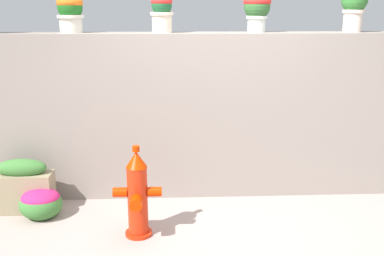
# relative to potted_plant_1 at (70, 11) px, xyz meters

# --- Properties ---
(ground_plane) EXTENTS (24.00, 24.00, 0.00)m
(ground_plane) POSITION_rel_potted_plant_1_xyz_m (1.44, -1.16, -1.95)
(ground_plane) COLOR #A48F88
(stone_wall) EXTENTS (5.31, 0.40, 1.74)m
(stone_wall) POSITION_rel_potted_plant_1_xyz_m (1.44, -0.03, -1.08)
(stone_wall) COLOR gray
(stone_wall) RESTS_ON ground
(potted_plant_1) EXTENTS (0.27, 0.27, 0.38)m
(potted_plant_1) POSITION_rel_potted_plant_1_xyz_m (0.00, 0.00, 0.00)
(potted_plant_1) COLOR beige
(potted_plant_1) RESTS_ON stone_wall
(potted_plant_2) EXTENTS (0.24, 0.24, 0.37)m
(potted_plant_2) POSITION_rel_potted_plant_1_xyz_m (0.92, -0.06, -0.00)
(potted_plant_2) COLOR beige
(potted_plant_2) RESTS_ON stone_wall
(potted_plant_3) EXTENTS (0.29, 0.29, 0.40)m
(potted_plant_3) POSITION_rel_potted_plant_1_xyz_m (1.89, 0.01, 0.03)
(potted_plant_3) COLOR silver
(potted_plant_3) RESTS_ON stone_wall
(potted_plant_4) EXTENTS (0.28, 0.28, 0.46)m
(potted_plant_4) POSITION_rel_potted_plant_1_xyz_m (2.89, -0.02, 0.08)
(potted_plant_4) COLOR beige
(potted_plant_4) RESTS_ON stone_wall
(fire_hydrant) EXTENTS (0.43, 0.35, 0.84)m
(fire_hydrant) POSITION_rel_potted_plant_1_xyz_m (0.70, -1.03, -1.57)
(fire_hydrant) COLOR red
(fire_hydrant) RESTS_ON ground
(flower_bush_left) EXTENTS (0.41, 0.37, 0.30)m
(flower_bush_left) POSITION_rel_potted_plant_1_xyz_m (-0.28, -0.62, -1.80)
(flower_bush_left) COLOR #3B7835
(flower_bush_left) RESTS_ON ground
(planter_box) EXTENTS (0.58, 0.24, 0.55)m
(planter_box) POSITION_rel_potted_plant_1_xyz_m (-0.48, -0.47, -1.69)
(planter_box) COLOR gray
(planter_box) RESTS_ON ground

